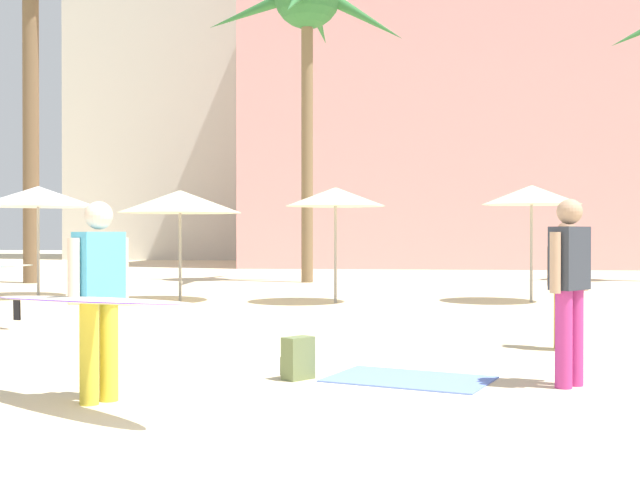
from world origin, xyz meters
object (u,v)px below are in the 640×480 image
person_mid_right (94,295)px  cafe_umbrella_0 (38,197)px  beach_towel (409,379)px  cafe_umbrella_3 (531,195)px  backpack (297,359)px  palm_tree_right (307,11)px  cafe_umbrella_2 (180,202)px  person_near_right (569,284)px  person_far_left (567,280)px  cafe_umbrella_1 (335,197)px

person_mid_right → cafe_umbrella_0: bearing=149.7°
beach_towel → cafe_umbrella_3: bearing=74.5°
person_mid_right → backpack: bearing=75.6°
palm_tree_right → cafe_umbrella_3: palm_tree_right is taller
cafe_umbrella_2 → person_near_right: 11.06m
beach_towel → backpack: backpack is taller
person_near_right → cafe_umbrella_0: bearing=-4.4°
cafe_umbrella_0 → backpack: bearing=-54.0°
person_far_left → backpack: bearing=-179.9°
cafe_umbrella_1 → person_far_left: (3.39, -6.56, -1.31)m
cafe_umbrella_1 → cafe_umbrella_3: bearing=7.7°
person_near_right → person_far_left: size_ratio=1.11×
cafe_umbrella_0 → beach_towel: bearing=-49.7°
backpack → cafe_umbrella_3: bearing=-71.3°
cafe_umbrella_3 → beach_towel: cafe_umbrella_3 is taller
palm_tree_right → backpack: (1.72, -15.90, -7.67)m
person_far_left → cafe_umbrella_3: bearing=47.1°
backpack → person_mid_right: bearing=82.4°
cafe_umbrella_0 → backpack: 12.18m
cafe_umbrella_2 → cafe_umbrella_3: 7.33m
cafe_umbrella_0 → person_near_right: size_ratio=1.48×
palm_tree_right → cafe_umbrella_1: bearing=-78.8°
backpack → beach_towel: bearing=-136.2°
cafe_umbrella_0 → beach_towel: cafe_umbrella_0 is taller
cafe_umbrella_3 → person_near_right: (-1.11, -9.63, -1.26)m
beach_towel → person_mid_right: person_mid_right is taller
person_mid_right → person_near_right: bearing=50.0°
palm_tree_right → backpack: 17.73m
beach_towel → person_far_left: 3.14m
cafe_umbrella_2 → person_far_left: 9.43m
backpack → cafe_umbrella_2: bearing=-27.9°
person_far_left → person_mid_right: bearing=-178.3°
cafe_umbrella_0 → backpack: (7.06, -9.71, -2.05)m
palm_tree_right → beach_towel: 17.90m
beach_towel → backpack: 1.12m
cafe_umbrella_2 → person_near_right: size_ratio=1.46×
cafe_umbrella_2 → person_far_left: size_ratio=1.63×
cafe_umbrella_0 → palm_tree_right: bearing=49.2°
palm_tree_right → cafe_umbrella_3: (5.42, -6.42, -5.64)m
palm_tree_right → cafe_umbrella_3: size_ratio=3.83×
cafe_umbrella_2 → beach_towel: size_ratio=1.68×
cafe_umbrella_0 → person_near_right: bearing=-45.6°
backpack → person_far_left: (3.06, 2.37, 0.67)m
cafe_umbrella_1 → beach_towel: size_ratio=1.54×
palm_tree_right → person_far_left: size_ratio=5.87×
beach_towel → person_far_left: bearing=49.7°
palm_tree_right → cafe_umbrella_2: 9.24m
person_mid_right → person_near_right: (4.13, 1.25, 0.04)m
person_mid_right → person_far_left: person_mid_right is taller
palm_tree_right → cafe_umbrella_0: (-5.34, -6.19, -5.62)m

